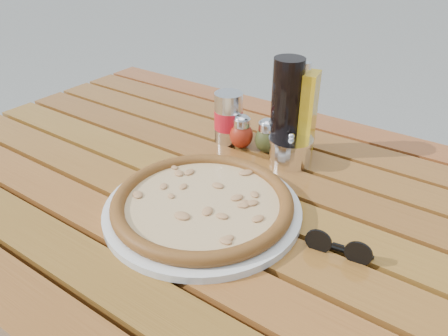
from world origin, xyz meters
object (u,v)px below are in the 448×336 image
Objects in this scene: soda_can at (228,118)px; olive_oil_cruet at (302,114)px; sunglasses at (338,247)px; pizza at (202,202)px; pepper_shaker at (241,132)px; oregano_shaker at (267,136)px; dark_bottle at (286,108)px; table at (219,215)px; plate at (203,209)px; parmesan_tin at (290,150)px.

soda_can is 0.18m from olive_oil_cruet.
sunglasses is (0.21, -0.27, -0.08)m from olive_oil_cruet.
sunglasses reaches higher than pizza.
soda_can is 0.57× the size of olive_oil_cruet.
pepper_shaker is 1.00× the size of oregano_shaker.
pepper_shaker is 0.06m from oregano_shaker.
pepper_shaker is 0.12m from dark_bottle.
dark_bottle is at bearing 77.58° from table.
plate is 3.27× the size of sunglasses.
dark_bottle reaches higher than table.
parmesan_tin reaches higher than pizza.
dark_bottle is 1.83× the size of soda_can.
pepper_shaker and oregano_shaker have the same top height.
plate is (0.03, -0.09, 0.08)m from table.
table is 6.67× the size of olive_oil_cruet.
olive_oil_cruet reaches higher than pepper_shaker.
pepper_shaker is at bearing 138.15° from sunglasses.
pizza is 0.30m from soda_can.
pepper_shaker is 0.37× the size of dark_bottle.
plate is at bearing -71.42° from table.
oregano_shaker is at bearing 168.16° from parmesan_tin.
olive_oil_cruet is (0.07, 0.22, 0.17)m from table.
soda_can is at bearing -177.73° from oregano_shaker.
dark_bottle is (0.04, 0.01, 0.07)m from oregano_shaker.
parmesan_tin reaches higher than sunglasses.
pizza is 3.86× the size of sunglasses.
oregano_shaker is 0.37× the size of dark_bottle.
plate is 0.02m from pizza.
oregano_shaker is at bearing 87.94° from table.
plate is at bearing -84.86° from oregano_shaker.
table is 3.89× the size of plate.
soda_can is at bearing 176.64° from parmesan_tin.
dark_bottle reaches higher than plate.
table is 0.13m from plate.
olive_oil_cruet is (0.03, 0.02, -0.01)m from dark_bottle.
dark_bottle is 0.09m from parmesan_tin.
olive_oil_cruet is (0.12, 0.05, 0.06)m from pepper_shaker.
olive_oil_cruet is at bearing 82.73° from plate.
sunglasses is at bearing -52.85° from olive_oil_cruet.
table is at bearing 108.58° from pizza.
pepper_shaker is at bearing -13.41° from soda_can.
parmesan_tin reaches higher than plate.
parmesan_tin is (0.07, 0.16, 0.11)m from table.
pizza is at bearing -99.45° from parmesan_tin.
parmesan_tin is (0.17, -0.01, -0.03)m from soda_can.
sunglasses is at bearing -46.79° from dark_bottle.
dark_bottle is at bearing 7.21° from soda_can.
pepper_shaker is at bearing 108.06° from plate.
parmesan_tin is at bearing 65.97° from table.
dark_bottle is at bearing 87.67° from pizza.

